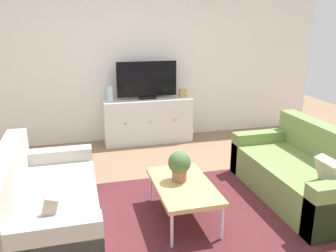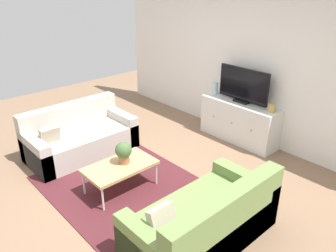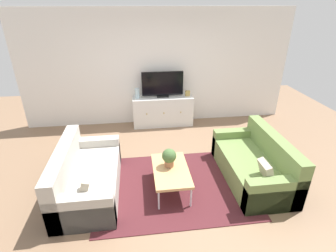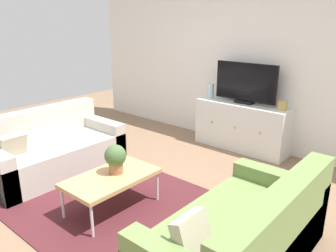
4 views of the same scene
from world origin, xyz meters
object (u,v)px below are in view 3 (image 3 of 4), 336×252
at_px(potted_plant, 169,157).
at_px(glass_vase, 137,93).
at_px(coffee_table, 171,171).
at_px(mantel_clock, 188,93).
at_px(couch_right_side, 257,165).
at_px(tv_console, 163,111).
at_px(couch_left_side, 84,178).
at_px(flat_screen_tv, 163,84).

bearing_deg(potted_plant, glass_vase, 100.36).
bearing_deg(coffee_table, potted_plant, 101.36).
height_order(potted_plant, mantel_clock, mantel_clock).
height_order(couch_right_side, coffee_table, couch_right_side).
xyz_separation_m(potted_plant, tv_console, (0.17, 2.40, -0.20)).
distance_m(couch_left_side, flat_screen_tv, 2.94).
xyz_separation_m(tv_console, flat_screen_tv, (-0.00, 0.02, 0.67)).
height_order(couch_right_side, flat_screen_tv, flat_screen_tv).
height_order(glass_vase, mantel_clock, glass_vase).
relative_size(tv_console, mantel_clock, 11.14).
distance_m(couch_left_side, glass_vase, 2.61).
xyz_separation_m(couch_left_side, coffee_table, (1.37, -0.11, 0.09)).
bearing_deg(potted_plant, mantel_clock, 72.21).
bearing_deg(glass_vase, potted_plant, -79.64).
distance_m(couch_left_side, couch_right_side, 2.87).
bearing_deg(couch_left_side, mantel_clock, 48.14).
xyz_separation_m(coffee_table, mantel_clock, (0.75, 2.48, 0.43)).
bearing_deg(glass_vase, couch_right_side, -50.54).
bearing_deg(couch_left_side, potted_plant, -1.03).
relative_size(flat_screen_tv, glass_vase, 4.17).
distance_m(couch_right_side, glass_vase, 3.13).
xyz_separation_m(couch_left_side, potted_plant, (1.36, -0.02, 0.30)).
relative_size(couch_left_side, glass_vase, 7.38).
height_order(coffee_table, tv_console, tv_console).
relative_size(couch_left_side, flat_screen_tv, 1.77).
xyz_separation_m(couch_left_side, couch_right_side, (2.87, 0.00, 0.00)).
distance_m(potted_plant, glass_vase, 2.45).
relative_size(couch_left_side, potted_plant, 5.56).
relative_size(couch_left_side, tv_console, 1.20).
relative_size(tv_console, glass_vase, 6.18).
bearing_deg(flat_screen_tv, potted_plant, -93.92).
bearing_deg(mantel_clock, couch_right_side, -72.56).
relative_size(potted_plant, flat_screen_tv, 0.32).
bearing_deg(couch_right_side, tv_console, 119.62).
xyz_separation_m(couch_right_side, flat_screen_tv, (-1.35, 2.39, 0.76)).
relative_size(glass_vase, mantel_clock, 1.80).
relative_size(coffee_table, potted_plant, 3.11).
bearing_deg(potted_plant, couch_left_side, 178.97).
distance_m(couch_left_side, tv_console, 2.82).
relative_size(flat_screen_tv, mantel_clock, 7.52).
distance_m(glass_vase, mantel_clock, 1.21).
distance_m(couch_right_side, tv_console, 2.73).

